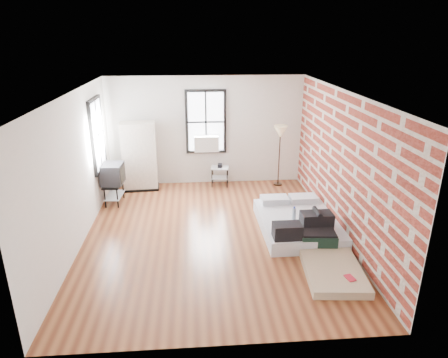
{
  "coord_description": "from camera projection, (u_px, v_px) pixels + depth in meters",
  "views": [
    {
      "loc": [
        -0.32,
        -7.07,
        3.81
      ],
      "look_at": [
        0.25,
        0.3,
        1.07
      ],
      "focal_mm": 32.0,
      "sensor_mm": 36.0,
      "label": 1
    }
  ],
  "objects": [
    {
      "name": "floor_lamp",
      "position": [
        280.0,
        135.0,
        10.11
      ],
      "size": [
        0.34,
        0.34,
        1.58
      ],
      "color": "black",
      "rests_on": "ground"
    },
    {
      "name": "tv_stand",
      "position": [
        113.0,
        175.0,
        9.22
      ],
      "size": [
        0.52,
        0.71,
        0.96
      ],
      "rotation": [
        0.0,
        0.0,
        -0.07
      ],
      "color": "black",
      "rests_on": "ground"
    },
    {
      "name": "room_shell",
      "position": [
        223.0,
        146.0,
        7.71
      ],
      "size": [
        5.02,
        6.02,
        2.8
      ],
      "color": "silver",
      "rests_on": "ground"
    },
    {
      "name": "mattress_bare",
      "position": [
        327.0,
        258.0,
        6.95
      ],
      "size": [
        1.07,
        1.82,
        0.38
      ],
      "rotation": [
        0.0,
        0.0,
        -0.09
      ],
      "color": "tan",
      "rests_on": "ground"
    },
    {
      "name": "mattress_main",
      "position": [
        298.0,
        222.0,
        8.09
      ],
      "size": [
        1.52,
        2.06,
        0.65
      ],
      "rotation": [
        0.0,
        0.0,
        0.01
      ],
      "color": "silver",
      "rests_on": "ground"
    },
    {
      "name": "side_table",
      "position": [
        220.0,
        171.0,
        10.39
      ],
      "size": [
        0.49,
        0.41,
        0.59
      ],
      "rotation": [
        0.0,
        0.0,
        -0.13
      ],
      "color": "black",
      "rests_on": "ground"
    },
    {
      "name": "wardrobe",
      "position": [
        140.0,
        157.0,
        10.01
      ],
      "size": [
        0.9,
        0.55,
        1.73
      ],
      "rotation": [
        0.0,
        0.0,
        0.06
      ],
      "color": "black",
      "rests_on": "ground"
    },
    {
      "name": "ground",
      "position": [
        212.0,
        235.0,
        7.96
      ],
      "size": [
        6.0,
        6.0,
        0.0
      ],
      "primitive_type": "plane",
      "color": "#5A2A17",
      "rests_on": "ground"
    }
  ]
}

